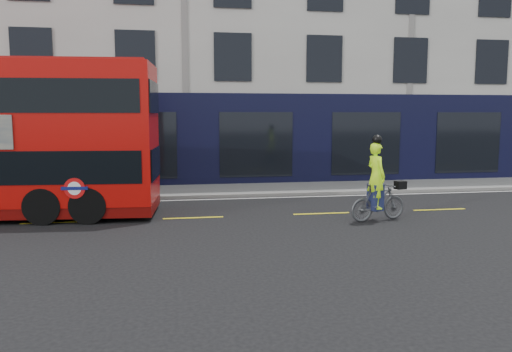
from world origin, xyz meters
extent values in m
plane|color=black|center=(0.00, 0.00, 0.00)|extent=(120.00, 120.00, 0.00)
cube|color=slate|center=(0.00, 6.50, 0.06)|extent=(60.00, 3.00, 0.12)
cube|color=gray|center=(0.00, 5.00, 0.07)|extent=(60.00, 0.12, 0.13)
cube|color=beige|center=(0.00, 13.00, 7.50)|extent=(50.00, 10.00, 15.00)
cube|color=black|center=(0.00, 7.98, 2.00)|extent=(50.00, 0.08, 4.00)
cube|color=silver|center=(0.00, 4.70, 0.00)|extent=(58.00, 0.10, 0.01)
cube|color=black|center=(-1.10, 2.23, 1.62)|extent=(0.21, 2.35, 0.94)
cube|color=black|center=(-1.10, 2.23, 3.60)|extent=(0.21, 2.35, 0.94)
cylinder|color=red|center=(-3.29, 1.05, 1.04)|extent=(0.58, 0.06, 0.58)
cylinder|color=white|center=(-3.29, 1.05, 1.04)|extent=(0.38, 0.05, 0.38)
cube|color=#0C1459|center=(-3.29, 1.04, 1.04)|extent=(0.73, 0.07, 0.09)
cylinder|color=black|center=(-2.89, 2.36, 0.52)|extent=(1.23, 2.73, 1.04)
cylinder|color=black|center=(-4.14, 2.45, 0.52)|extent=(1.23, 2.73, 1.04)
imported|color=#4B4D50|center=(5.32, 0.21, 0.55)|extent=(1.90, 0.92, 1.10)
imported|color=#B7FE15|center=(5.21, 0.19, 1.33)|extent=(0.60, 0.78, 1.91)
cube|color=black|center=(6.07, 0.39, 1.01)|extent=(0.35, 0.30, 0.24)
cube|color=#1B2249|center=(5.21, 0.19, 0.71)|extent=(0.41, 0.48, 0.76)
sphere|color=black|center=(5.21, 0.19, 2.37)|extent=(0.28, 0.28, 0.28)
camera|label=1|loc=(-0.56, -13.33, 3.07)|focal=35.00mm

